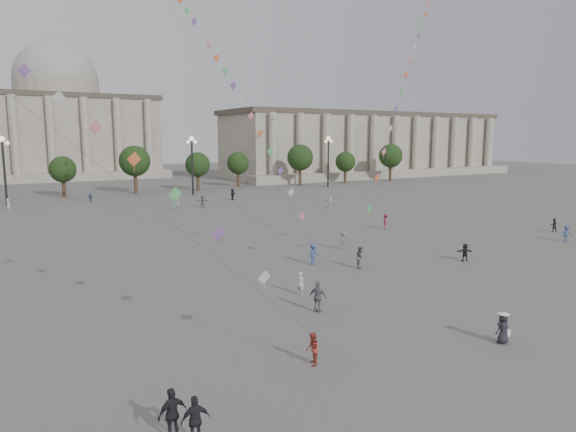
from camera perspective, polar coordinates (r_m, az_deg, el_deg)
ground at (r=27.95m, az=10.35°, el=-13.38°), size 360.00×360.00×0.00m
hall_east at (r=146.09m, az=8.90°, el=7.84°), size 84.00×26.22×17.20m
hall_central at (r=149.77m, az=-24.05°, el=9.44°), size 48.30×34.30×35.50m
tree_row at (r=99.14m, az=-20.40°, el=5.27°), size 137.12×5.12×8.00m
lamp_post_mid_west at (r=89.61m, az=-29.07°, el=5.66°), size 2.00×0.90×10.65m
lamp_post_mid_east at (r=95.14m, az=-10.62°, el=6.72°), size 2.00×0.90×10.65m
lamp_post_far_east at (r=108.97m, az=4.51°, el=7.08°), size 2.00×0.90×10.65m
person_crowd_0 at (r=89.16m, az=-21.11°, el=1.90°), size 0.93×0.78×1.48m
person_crowd_3 at (r=46.28m, az=19.06°, el=-3.84°), size 1.47×1.01×1.53m
person_crowd_4 at (r=75.59m, az=-12.17°, el=1.23°), size 1.48×1.38×1.66m
person_crowd_6 at (r=48.40m, az=6.20°, el=-2.73°), size 1.15×0.69×1.75m
person_crowd_7 at (r=76.89m, az=4.67°, el=1.59°), size 1.54×1.63×1.84m
person_crowd_8 at (r=60.09m, az=10.80°, el=-0.59°), size 1.23×1.30×1.76m
person_crowd_9 at (r=86.99m, az=-6.17°, el=2.43°), size 1.67×1.66×1.92m
person_crowd_10 at (r=83.49m, az=-28.65°, el=1.10°), size 0.70×0.79×1.82m
person_crowd_12 at (r=77.92m, az=-9.48°, el=1.61°), size 1.83×1.13×1.88m
person_crowd_13 at (r=34.65m, az=1.38°, el=-7.46°), size 0.63×0.69×1.59m
person_crowd_14 at (r=58.87m, az=28.54°, el=-1.73°), size 1.25×1.00×1.69m
person_crowd_15 at (r=64.44m, az=27.42°, el=-0.90°), size 0.94×0.92×1.53m
tourist_1 at (r=19.18m, az=-10.23°, el=-21.40°), size 1.06×0.53×1.75m
tourist_3 at (r=31.30m, az=3.35°, el=-8.97°), size 0.98×1.19×1.89m
tourist_4 at (r=19.56m, az=-12.72°, el=-20.63°), size 1.16×0.65×1.87m
kite_flyer_0 at (r=24.49m, az=2.75°, el=-14.57°), size 0.86×0.93×1.55m
kite_flyer_1 at (r=42.58m, az=2.84°, el=-4.23°), size 1.30×0.93×1.82m
kite_flyer_2 at (r=41.80m, az=8.06°, el=-4.57°), size 1.08×1.10×1.79m
hat_person at (r=28.97m, az=22.78°, el=-11.34°), size 0.81×0.60×1.69m
kite_train_mid at (r=62.32m, az=-12.19°, el=22.22°), size 7.03×42.70×61.66m
kite_train_east at (r=70.73m, az=14.65°, el=19.33°), size 43.12×32.87×68.90m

